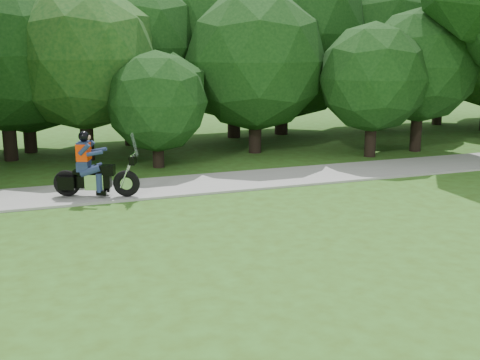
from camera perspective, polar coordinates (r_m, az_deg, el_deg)
ground at (r=10.01m, az=16.11°, el=-10.02°), size 100.00×100.00×0.00m
walkway at (r=16.79m, az=0.03°, el=-0.06°), size 60.00×2.20×0.06m
tree_line at (r=22.97m, az=-3.52°, el=12.32°), size 40.32×11.76×7.63m
touring_motorcycle at (r=15.29m, az=-13.98°, el=0.66°), size 2.08×1.20×1.65m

